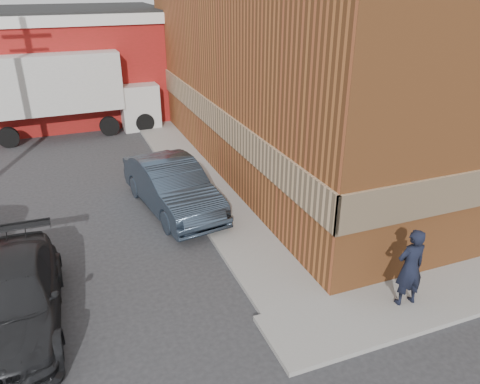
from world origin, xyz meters
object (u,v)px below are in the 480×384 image
object	(u,v)px
brick_building	(371,40)
warehouse	(9,66)
suv_b	(13,299)
sedan	(172,186)
box_truck	(70,87)
man	(410,267)

from	to	relation	value
brick_building	warehouse	xyz separation A→B (m)	(-14.50, 11.00, -1.87)
brick_building	suv_b	size ratio (longest dim) A/B	3.73
sedan	box_truck	distance (m)	10.31
warehouse	box_truck	bearing A→B (deg)	-55.23
man	suv_b	bearing A→B (deg)	-13.77
box_truck	sedan	bearing A→B (deg)	-77.73
brick_building	sedan	distance (m)	10.47
suv_b	box_truck	size ratio (longest dim) A/B	0.61
man	box_truck	xyz separation A→B (m)	(-6.23, 16.86, 1.17)
sedan	suv_b	size ratio (longest dim) A/B	1.03
warehouse	sedan	world-z (taller)	warehouse
suv_b	brick_building	bearing A→B (deg)	29.13
man	sedan	distance (m)	7.92
sedan	suv_b	bearing A→B (deg)	-145.55
suv_b	box_truck	world-z (taller)	box_truck
brick_building	box_truck	size ratio (longest dim) A/B	2.28
sedan	brick_building	bearing A→B (deg)	8.59
brick_building	sedan	bearing A→B (deg)	-162.72
warehouse	sedan	distance (m)	14.97
sedan	box_truck	world-z (taller)	box_truck
man	sedan	xyz separation A→B (m)	(-3.80, 6.95, -0.26)
brick_building	warehouse	distance (m)	18.30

